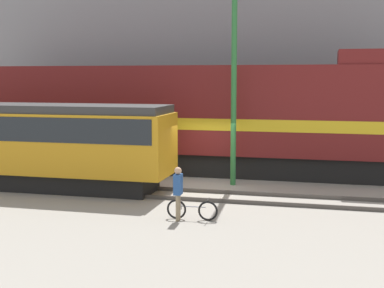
# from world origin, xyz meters

# --- Properties ---
(ground_plane) EXTENTS (120.00, 120.00, 0.00)m
(ground_plane) POSITION_xyz_m (0.00, 0.00, 0.00)
(ground_plane) COLOR gray
(track_near) EXTENTS (60.00, 1.50, 0.14)m
(track_near) POSITION_xyz_m (0.00, -1.68, 0.07)
(track_near) COLOR #47423D
(track_near) RESTS_ON ground
(track_far) EXTENTS (60.00, 1.50, 0.14)m
(track_far) POSITION_xyz_m (0.00, 3.27, 0.07)
(track_far) COLOR #47423D
(track_far) RESTS_ON ground
(building_backdrop) EXTENTS (30.83, 6.00, 13.73)m
(building_backdrop) POSITION_xyz_m (0.00, 10.85, 6.87)
(building_backdrop) COLOR gray
(building_backdrop) RESTS_ON ground
(freight_locomotive) EXTENTS (20.97, 3.04, 5.42)m
(freight_locomotive) POSITION_xyz_m (-2.26, 3.27, 2.53)
(freight_locomotive) COLOR black
(freight_locomotive) RESTS_ON ground
(streetcar) EXTENTS (11.12, 2.54, 3.29)m
(streetcar) POSITION_xyz_m (-6.44, -1.68, 1.88)
(streetcar) COLOR black
(streetcar) RESTS_ON ground
(bicycle) EXTENTS (1.59, 0.44, 0.67)m
(bicycle) POSITION_xyz_m (0.79, -4.80, 0.31)
(bicycle) COLOR black
(bicycle) RESTS_ON ground
(person) EXTENTS (0.23, 0.37, 1.64)m
(person) POSITION_xyz_m (0.39, -4.97, 0.99)
(person) COLOR #8C7A5B
(person) RESTS_ON ground
(utility_pole_center) EXTENTS (0.22, 0.22, 9.70)m
(utility_pole_center) POSITION_xyz_m (1.09, 0.80, 4.85)
(utility_pole_center) COLOR #2D7238
(utility_pole_center) RESTS_ON ground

